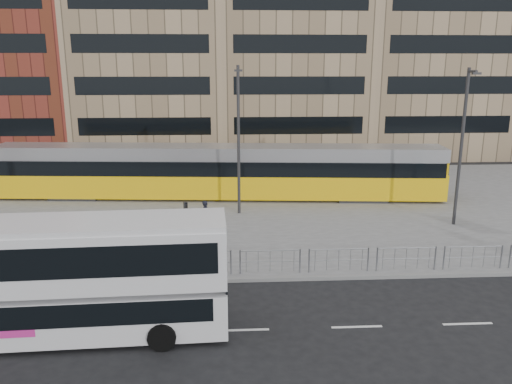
{
  "coord_description": "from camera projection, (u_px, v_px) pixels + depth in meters",
  "views": [
    {
      "loc": [
        -2.4,
        -19.63,
        8.92
      ],
      "look_at": [
        -1.02,
        6.0,
        2.42
      ],
      "focal_mm": 35.0,
      "sensor_mm": 36.0,
      "label": 1
    }
  ],
  "objects": [
    {
      "name": "ground",
      "position": [
        287.0,
        281.0,
        21.31
      ],
      "size": [
        120.0,
        120.0,
        0.0
      ],
      "primitive_type": "plane",
      "color": "black",
      "rests_on": "ground"
    },
    {
      "name": "plaza",
      "position": [
        266.0,
        204.0,
        32.91
      ],
      "size": [
        64.0,
        24.0,
        0.15
      ],
      "primitive_type": "cube",
      "color": "slate",
      "rests_on": "ground"
    },
    {
      "name": "kerb",
      "position": [
        287.0,
        279.0,
        21.34
      ],
      "size": [
        64.0,
        0.25,
        0.17
      ],
      "primitive_type": "cube",
      "color": "gray",
      "rests_on": "ground"
    },
    {
      "name": "building_row",
      "position": [
        266.0,
        26.0,
        51.39
      ],
      "size": [
        70.4,
        18.4,
        31.2
      ],
      "color": "maroon",
      "rests_on": "ground"
    },
    {
      "name": "pedestrian_barrier",
      "position": [
        332.0,
        254.0,
        21.66
      ],
      "size": [
        32.07,
        0.07,
        1.1
      ],
      "color": "#93959B",
      "rests_on": "plaza"
    },
    {
      "name": "road_markings",
      "position": [
        329.0,
        328.0,
        17.49
      ],
      "size": [
        62.0,
        0.12,
        0.01
      ],
      "primitive_type": "cube",
      "color": "white",
      "rests_on": "ground"
    },
    {
      "name": "double_decker_bus",
      "position": [
        72.0,
        276.0,
        16.45
      ],
      "size": [
        10.28,
        2.94,
        4.08
      ],
      "rotation": [
        0.0,
        0.0,
        0.04
      ],
      "color": "silver",
      "rests_on": "ground"
    },
    {
      "name": "tram",
      "position": [
        218.0,
        172.0,
        33.91
      ],
      "size": [
        30.36,
        5.29,
        3.56
      ],
      "rotation": [
        0.0,
        0.0,
        -0.08
      ],
      "color": "yellow",
      "rests_on": "plaza"
    },
    {
      "name": "pedestrian",
      "position": [
        206.0,
        215.0,
        27.36
      ],
      "size": [
        0.5,
        0.66,
        1.64
      ],
      "primitive_type": "imported",
      "rotation": [
        0.0,
        0.0,
        1.37
      ],
      "color": "black",
      "rests_on": "plaza"
    },
    {
      "name": "traffic_light_west",
      "position": [
        186.0,
        227.0,
        21.65
      ],
      "size": [
        0.23,
        0.25,
        3.1
      ],
      "rotation": [
        0.0,
        0.0,
        0.43
      ],
      "color": "#2D2D30",
      "rests_on": "plaza"
    },
    {
      "name": "lamp_post_west",
      "position": [
        239.0,
        135.0,
        29.4
      ],
      "size": [
        0.45,
        1.04,
        8.82
      ],
      "color": "#2D2D30",
      "rests_on": "plaza"
    },
    {
      "name": "lamp_post_east",
      "position": [
        462.0,
        142.0,
        27.27
      ],
      "size": [
        0.45,
        1.04,
        8.69
      ],
      "color": "#2D2D30",
      "rests_on": "plaza"
    }
  ]
}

